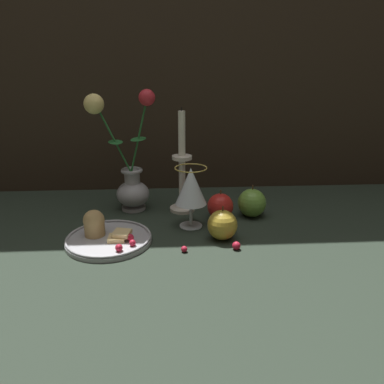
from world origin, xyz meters
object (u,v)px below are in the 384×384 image
at_px(vase, 129,173).
at_px(candlestick, 182,174).
at_px(apple_beside_vase, 220,206).
at_px(apple_near_glass, 222,225).
at_px(plate_with_pastries, 106,235).
at_px(wine_glass, 191,188).
at_px(apple_at_table_edge, 252,203).

distance_m(vase, candlestick, 0.15).
relative_size(candlestick, apple_beside_vase, 3.55).
bearing_deg(apple_beside_vase, apple_near_glass, -95.33).
distance_m(plate_with_pastries, wine_glass, 0.24).
height_order(vase, apple_near_glass, vase).
bearing_deg(apple_near_glass, vase, 139.39).
relative_size(plate_with_pastries, apple_at_table_edge, 2.26).
height_order(vase, apple_beside_vase, vase).
height_order(wine_glass, apple_at_table_edge, wine_glass).
relative_size(vase, candlestick, 1.16).
xyz_separation_m(wine_glass, candlestick, (-0.02, 0.11, 0.00)).
bearing_deg(apple_near_glass, apple_at_table_edge, 53.47).
height_order(candlestick, apple_at_table_edge, candlestick).
xyz_separation_m(vase, apple_at_table_edge, (0.35, -0.07, -0.07)).
xyz_separation_m(vase, plate_with_pastries, (-0.04, -0.21, -0.10)).
bearing_deg(plate_with_pastries, apple_at_table_edge, 19.34).
distance_m(vase, plate_with_pastries, 0.23).
relative_size(candlestick, apple_at_table_edge, 3.26).
distance_m(vase, apple_at_table_edge, 0.36).
relative_size(wine_glass, candlestick, 0.54).
distance_m(plate_with_pastries, apple_beside_vase, 0.32).
height_order(vase, candlestick, vase).
distance_m(wine_glass, apple_at_table_edge, 0.20).
height_order(apple_near_glass, apple_at_table_edge, apple_at_table_edge).
bearing_deg(candlestick, apple_beside_vase, -32.88).
xyz_separation_m(apple_beside_vase, apple_near_glass, (-0.01, -0.13, 0.00)).
xyz_separation_m(wine_glass, apple_beside_vase, (0.08, 0.05, -0.07)).
bearing_deg(vase, apple_beside_vase, -17.71).
relative_size(apple_near_glass, apple_at_table_edge, 0.94).
relative_size(plate_with_pastries, wine_glass, 1.28).
bearing_deg(apple_near_glass, apple_beside_vase, 84.67).
relative_size(wine_glass, apple_beside_vase, 1.93).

